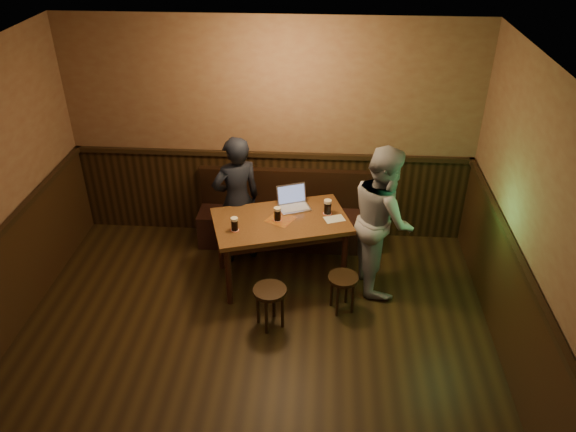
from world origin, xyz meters
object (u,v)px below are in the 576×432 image
(bench, at_px, (286,220))
(person_grey, at_px, (382,219))
(stool_right, at_px, (343,283))
(laptop, at_px, (293,202))
(pint_right, at_px, (328,207))
(person_suit, at_px, (237,201))
(pint_mid, at_px, (277,214))
(stool_left, at_px, (270,296))
(pint_left, at_px, (234,224))
(pub_table, at_px, (281,227))

(bench, height_order, person_grey, person_grey)
(stool_right, bearing_deg, laptop, 125.17)
(pint_right, height_order, person_suit, person_suit)
(person_suit, bearing_deg, pint_mid, 113.64)
(stool_right, height_order, laptop, laptop)
(stool_left, distance_m, pint_right, 1.26)
(pint_left, relative_size, pint_right, 0.89)
(pub_table, bearing_deg, bench, 72.72)
(person_grey, bearing_deg, pint_left, 89.56)
(bench, distance_m, pint_left, 1.27)
(stool_left, xyz_separation_m, person_grey, (1.17, 0.84, 0.48))
(pub_table, bearing_deg, person_suit, 129.15)
(pint_right, xyz_separation_m, person_suit, (-1.07, 0.20, -0.08))
(bench, height_order, stool_right, bench)
(pub_table, distance_m, pint_mid, 0.19)
(person_suit, bearing_deg, laptop, 144.50)
(pint_mid, bearing_deg, stool_right, -34.98)
(stool_right, relative_size, person_grey, 0.26)
(pub_table, height_order, stool_right, pub_table)
(pint_mid, bearing_deg, person_suit, 143.30)
(pub_table, bearing_deg, laptop, 50.51)
(bench, bearing_deg, person_grey, -34.65)
(pint_left, bearing_deg, pint_right, 22.78)
(pub_table, relative_size, pint_mid, 10.37)
(person_grey, bearing_deg, stool_right, 132.63)
(pub_table, height_order, stool_left, pub_table)
(stool_right, bearing_deg, bench, 118.43)
(pub_table, xyz_separation_m, stool_left, (-0.05, -0.84, -0.31))
(pint_right, relative_size, person_grey, 0.10)
(laptop, relative_size, person_grey, 0.25)
(laptop, relative_size, person_suit, 0.26)
(stool_right, bearing_deg, pint_right, 105.06)
(pub_table, height_order, pint_mid, pint_mid)
(pint_mid, height_order, person_grey, person_grey)
(pub_table, relative_size, person_suit, 1.03)
(stool_left, relative_size, person_grey, 0.28)
(pub_table, bearing_deg, stool_right, -54.53)
(stool_left, height_order, person_grey, person_grey)
(person_grey, bearing_deg, pub_table, 80.34)
(stool_right, xyz_separation_m, person_suit, (-1.26, 0.90, 0.46))
(pint_mid, bearing_deg, pub_table, 28.94)
(bench, bearing_deg, stool_left, -91.65)
(stool_right, distance_m, pint_mid, 1.05)
(pint_left, distance_m, laptop, 0.82)
(pub_table, xyz_separation_m, person_suit, (-0.55, 0.36, 0.12))
(stool_left, bearing_deg, person_suit, 112.55)
(pint_mid, distance_m, person_suit, 0.64)
(pub_table, relative_size, pint_left, 10.65)
(stool_right, bearing_deg, stool_left, -158.02)
(bench, height_order, person_suit, person_suit)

